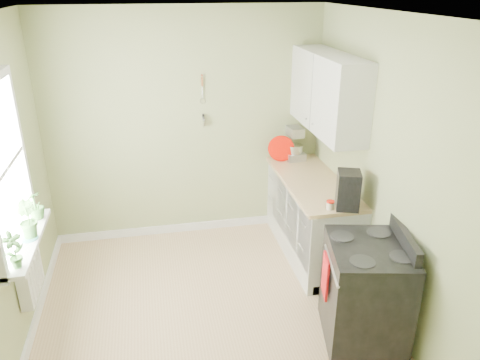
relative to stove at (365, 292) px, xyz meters
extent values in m
cube|color=tan|center=(-1.28, 0.43, -0.48)|extent=(3.20, 3.60, 0.02)
cube|color=white|center=(-1.28, 0.43, 2.24)|extent=(3.20, 3.60, 0.02)
cube|color=tan|center=(-1.28, 2.24, 0.88)|extent=(3.20, 0.02, 2.70)
cube|color=tan|center=(0.33, 0.43, 0.88)|extent=(0.02, 3.60, 2.70)
cube|color=white|center=(0.02, 1.43, -0.03)|extent=(0.60, 1.60, 0.87)
cube|color=#DABA85|center=(0.01, 1.43, 0.42)|extent=(0.64, 1.60, 0.04)
cube|color=white|center=(0.15, 1.53, 1.38)|extent=(0.35, 1.40, 0.80)
cube|color=white|center=(-2.87, 0.73, 1.08)|extent=(0.02, 1.00, 1.30)
cube|color=white|center=(-2.85, 0.73, 0.40)|extent=(0.06, 1.14, 0.07)
cube|color=white|center=(-2.85, 0.73, 1.08)|extent=(0.04, 1.00, 0.04)
cube|color=white|center=(-2.79, 0.73, 0.41)|extent=(0.18, 1.14, 0.04)
cube|color=white|center=(-2.82, 0.68, 0.08)|extent=(0.12, 0.50, 0.35)
cylinder|color=#DABA85|center=(-1.08, 2.21, 1.41)|extent=(0.02, 0.02, 0.10)
cylinder|color=silver|center=(-1.08, 2.21, 1.29)|extent=(0.01, 0.01, 0.16)
cylinder|color=silver|center=(-1.08, 2.21, 0.95)|extent=(0.01, 0.14, 0.14)
cube|color=black|center=(0.00, 0.00, -0.02)|extent=(0.79, 0.87, 0.89)
cube|color=black|center=(0.00, 0.00, 0.44)|extent=(0.79, 0.87, 0.03)
cube|color=black|center=(0.28, 0.00, 0.51)|extent=(0.22, 0.75, 0.14)
cylinder|color=#B2B2B7|center=(-0.33, 0.00, 0.32)|extent=(0.16, 0.60, 0.02)
cube|color=#B41418|center=(-0.33, 0.10, 0.15)|extent=(0.07, 0.22, 0.38)
cube|color=#B2B2B7|center=(0.01, 2.15, 0.49)|extent=(0.25, 0.35, 0.09)
cube|color=#B2B2B7|center=(0.01, 2.30, 0.64)|extent=(0.14, 0.10, 0.25)
cube|color=#B2B2B7|center=(0.01, 2.17, 0.79)|extent=(0.18, 0.35, 0.11)
sphere|color=#B2B2B7|center=(0.01, 2.30, 0.82)|extent=(0.13, 0.13, 0.13)
cylinder|color=silver|center=(0.01, 2.09, 0.55)|extent=(0.19, 0.19, 0.16)
cylinder|color=silver|center=(-0.14, 2.15, 0.53)|extent=(0.12, 0.12, 0.17)
cone|color=silver|center=(-0.14, 2.15, 0.63)|extent=(0.12, 0.12, 0.04)
cylinder|color=silver|center=(-0.23, 2.15, 0.55)|extent=(0.12, 0.03, 0.09)
cube|color=black|center=(0.10, 0.73, 0.63)|extent=(0.27, 0.29, 0.37)
cylinder|color=black|center=(0.07, 0.73, 0.52)|extent=(0.12, 0.12, 0.13)
cylinder|color=#A10A01|center=(-0.17, 2.08, 0.60)|extent=(0.31, 0.17, 0.32)
cylinder|color=beige|center=(-0.07, 0.73, 0.48)|extent=(0.07, 0.07, 0.07)
cylinder|color=#A10A01|center=(-0.07, 0.73, 0.52)|extent=(0.08, 0.08, 0.01)
imported|color=#356529|center=(-2.78, 0.29, 0.59)|extent=(0.20, 0.19, 0.31)
imported|color=#356529|center=(-2.78, 0.77, 0.60)|extent=(0.24, 0.24, 0.34)
imported|color=#356529|center=(-2.78, 1.12, 0.56)|extent=(0.21, 0.21, 0.27)
camera|label=1|loc=(-1.71, -3.01, 2.46)|focal=35.00mm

